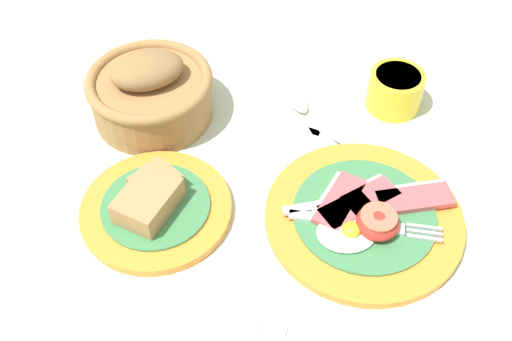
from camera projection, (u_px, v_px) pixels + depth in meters
The scene contains 8 objects.
ground_plane at pixel (283, 231), 0.74m from camera, with size 3.00×3.00×0.00m, color #B7CCB7.
breakfast_plate at pixel (364, 216), 0.74m from camera, with size 0.25×0.25×0.04m.
bread_plate at pixel (155, 205), 0.75m from camera, with size 0.19×0.19×0.05m.
sugar_cup at pixel (395, 89), 0.87m from camera, with size 0.08×0.08×0.06m.
bread_basket at pixel (151, 91), 0.85m from camera, with size 0.18×0.18×0.10m.
teaspoon_by_saucer at pixel (303, 110), 0.88m from camera, with size 0.07×0.19×0.01m.
teaspoon_near_cup at pixel (336, 137), 0.84m from camera, with size 0.18×0.10×0.01m.
fork_on_cloth at pixel (307, 337), 0.65m from camera, with size 0.18×0.06×0.01m.
Camera 1 is at (-0.06, -0.43, 0.61)m, focal length 42.00 mm.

